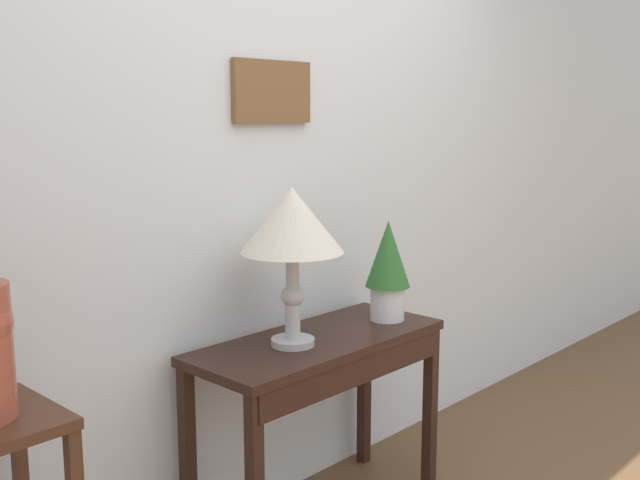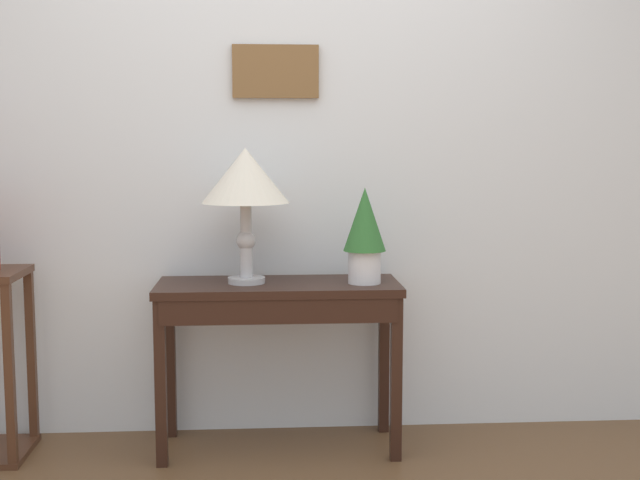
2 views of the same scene
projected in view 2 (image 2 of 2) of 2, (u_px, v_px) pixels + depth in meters
name	position (u px, v px, depth m)	size (l,w,h in m)	color
back_wall_with_art	(290.00, 123.00, 3.75)	(9.00, 0.13, 2.80)	silver
console_table	(278.00, 310.00, 3.52)	(1.02, 0.42, 0.72)	black
table_lamp	(245.00, 180.00, 3.47)	(0.37, 0.37, 0.57)	#B7B7BC
potted_plant_on_console	(365.00, 230.00, 3.49)	(0.18, 0.18, 0.40)	silver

